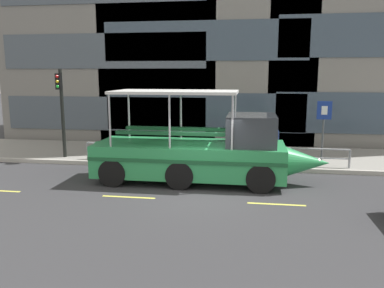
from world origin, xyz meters
TOP-DOWN VIEW (x-y plane):
  - ground_plane at (0.00, 0.00)m, footprint 120.00×120.00m
  - sidewalk at (0.00, 5.60)m, footprint 32.00×4.80m
  - curb_edge at (0.00, 3.11)m, footprint 32.00×0.18m
  - lane_centreline at (-0.00, -1.10)m, footprint 25.80×0.12m
  - curb_guardrail at (-0.08, 3.45)m, footprint 11.47×0.09m
  - traffic_light_pole at (-7.04, 3.69)m, footprint 0.24×0.46m
  - parking_sign at (4.56, 3.83)m, footprint 0.60×0.12m
  - duck_tour_boat at (-0.20, 1.18)m, footprint 8.78×2.59m
  - pedestrian_near_bow at (2.61, 4.55)m, footprint 0.41×0.31m

SIDE VIEW (x-z plane):
  - ground_plane at x=0.00m, z-range 0.00..0.00m
  - lane_centreline at x=0.00m, z-range 0.00..0.01m
  - sidewalk at x=0.00m, z-range 0.00..0.18m
  - curb_edge at x=0.00m, z-range 0.00..0.18m
  - curb_guardrail at x=-0.08m, z-range 0.33..1.13m
  - duck_tour_boat at x=-0.20m, z-range -0.61..2.81m
  - pedestrian_near_bow at x=2.61m, z-range 0.35..1.96m
  - parking_sign at x=4.56m, z-range 0.67..3.39m
  - traffic_light_pole at x=-7.04m, z-range 0.61..4.66m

